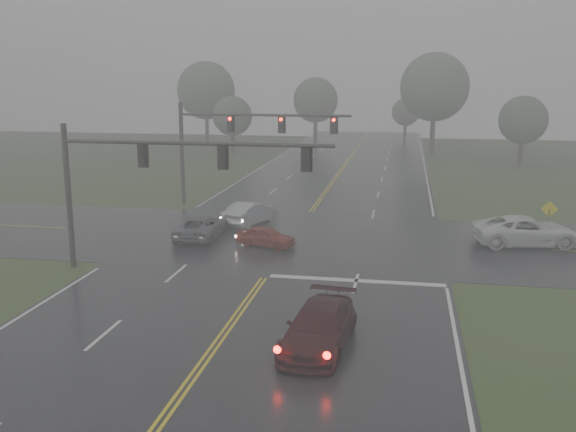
% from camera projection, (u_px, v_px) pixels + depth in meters
% --- Properties ---
extents(ground, '(180.00, 180.00, 0.00)m').
position_uv_depth(ground, '(156.00, 430.00, 17.98)').
color(ground, '#2E461E').
rests_on(ground, ground).
extents(main_road, '(18.00, 160.00, 0.02)m').
position_uv_depth(main_road, '(286.00, 247.00, 37.20)').
color(main_road, black).
rests_on(main_road, ground).
extents(cross_street, '(120.00, 14.00, 0.02)m').
position_uv_depth(cross_street, '(292.00, 239.00, 39.12)').
color(cross_street, black).
rests_on(cross_street, ground).
extents(stop_bar, '(8.50, 0.50, 0.01)m').
position_uv_depth(stop_bar, '(356.00, 281.00, 31.02)').
color(stop_bar, silver).
rests_on(stop_bar, ground).
extents(sedan_maroon, '(2.64, 5.50, 1.54)m').
position_uv_depth(sedan_maroon, '(319.00, 347.00, 23.43)').
color(sedan_maroon, black).
rests_on(sedan_maroon, ground).
extents(sedan_red, '(3.72, 2.22, 1.19)m').
position_uv_depth(sedan_red, '(266.00, 247.00, 37.30)').
color(sedan_red, maroon).
rests_on(sedan_red, ground).
extents(sedan_silver, '(3.09, 4.90, 1.52)m').
position_uv_depth(sedan_silver, '(251.00, 224.00, 42.91)').
color(sedan_silver, '#A3A6AA').
rests_on(sedan_silver, ground).
extents(car_grey, '(2.39, 5.08, 1.41)m').
position_uv_depth(car_grey, '(202.00, 238.00, 39.27)').
color(car_grey, '#515458').
rests_on(car_grey, ground).
extents(pickup_white, '(6.54, 3.90, 1.70)m').
position_uv_depth(pickup_white, '(525.00, 245.00, 37.58)').
color(pickup_white, silver).
rests_on(pickup_white, ground).
extents(signal_gantry_near, '(13.74, 0.32, 7.41)m').
position_uv_depth(signal_gantry_near, '(146.00, 169.00, 31.57)').
color(signal_gantry_near, black).
rests_on(signal_gantry_near, ground).
extents(signal_gantry_far, '(13.07, 0.40, 7.83)m').
position_uv_depth(signal_gantry_far, '(232.00, 134.00, 47.97)').
color(signal_gantry_far, black).
rests_on(signal_gantry_far, ground).
extents(sign_diamond_east, '(0.97, 0.29, 2.39)m').
position_uv_depth(sign_diamond_east, '(549.00, 214.00, 38.59)').
color(sign_diamond_east, black).
rests_on(sign_diamond_east, ground).
extents(tree_nw_a, '(4.98, 4.98, 7.31)m').
position_uv_depth(tree_nw_a, '(232.00, 116.00, 80.69)').
color(tree_nw_a, '#352922').
rests_on(tree_nw_a, ground).
extents(tree_ne_a, '(8.66, 8.66, 12.71)m').
position_uv_depth(tree_ne_a, '(435.00, 87.00, 80.95)').
color(tree_ne_a, '#352922').
rests_on(tree_ne_a, ground).
extents(tree_n_mid, '(6.53, 6.53, 9.60)m').
position_uv_depth(tree_n_mid, '(316.00, 100.00, 93.35)').
color(tree_n_mid, '#352922').
rests_on(tree_n_mid, ground).
extents(tree_e_near, '(5.23, 5.23, 7.69)m').
position_uv_depth(tree_e_near, '(523.00, 120.00, 69.58)').
color(tree_e_near, '#352922').
rests_on(tree_e_near, ground).
extents(tree_nw_b, '(8.04, 8.04, 11.81)m').
position_uv_depth(tree_nw_b, '(206.00, 90.00, 89.44)').
color(tree_nw_b, '#352922').
rests_on(tree_nw_b, ground).
extents(tree_n_far, '(4.36, 4.36, 6.40)m').
position_uv_depth(tree_n_far, '(406.00, 112.00, 100.60)').
color(tree_n_far, '#352922').
rests_on(tree_n_far, ground).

